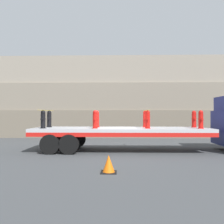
{
  "coord_description": "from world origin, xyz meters",
  "views": [
    {
      "loc": [
        -0.12,
        -12.82,
        1.91
      ],
      "look_at": [
        -0.47,
        0.0,
        2.0
      ],
      "focal_mm": 40.0,
      "sensor_mm": 36.0,
      "label": 1
    }
  ],
  "objects_px": {
    "fire_hydrant_red_near_1": "(95,120)",
    "fire_hydrant_red_far_3": "(194,119)",
    "fire_hydrant_red_near_3": "(201,120)",
    "fire_hydrant_red_far_2": "(145,119)",
    "flatbed_trailer": "(109,132)",
    "fire_hydrant_black_far_0": "(49,119)",
    "traffic_cone": "(109,164)",
    "fire_hydrant_black_near_0": "(43,120)",
    "fire_hydrant_red_far_1": "(97,119)",
    "fire_hydrant_red_near_2": "(148,120)"
  },
  "relations": [
    {
      "from": "fire_hydrant_red_near_1",
      "to": "fire_hydrant_red_far_3",
      "type": "distance_m",
      "value": 5.29
    },
    {
      "from": "fire_hydrant_red_near_3",
      "to": "fire_hydrant_red_far_2",
      "type": "bearing_deg",
      "value": 156.92
    },
    {
      "from": "flatbed_trailer",
      "to": "fire_hydrant_red_near_3",
      "type": "relative_size",
      "value": 10.0
    },
    {
      "from": "fire_hydrant_black_far_0",
      "to": "fire_hydrant_red_far_3",
      "type": "height_order",
      "value": "same"
    },
    {
      "from": "fire_hydrant_black_far_0",
      "to": "traffic_cone",
      "type": "xyz_separation_m",
      "value": [
        3.43,
        -5.29,
        -1.34
      ]
    },
    {
      "from": "flatbed_trailer",
      "to": "fire_hydrant_black_near_0",
      "type": "distance_m",
      "value": 3.37
    },
    {
      "from": "flatbed_trailer",
      "to": "fire_hydrant_red_far_2",
      "type": "bearing_deg",
      "value": 15.99
    },
    {
      "from": "fire_hydrant_red_far_2",
      "to": "fire_hydrant_black_far_0",
      "type": "bearing_deg",
      "value": 180.0
    },
    {
      "from": "fire_hydrant_red_far_1",
      "to": "flatbed_trailer",
      "type": "bearing_deg",
      "value": -39.72
    },
    {
      "from": "flatbed_trailer",
      "to": "fire_hydrant_red_far_1",
      "type": "relative_size",
      "value": 10.0
    },
    {
      "from": "fire_hydrant_red_near_1",
      "to": "fire_hydrant_red_far_2",
      "type": "relative_size",
      "value": 1.0
    },
    {
      "from": "fire_hydrant_red_far_1",
      "to": "fire_hydrant_red_far_3",
      "type": "xyz_separation_m",
      "value": [
        5.18,
        0.0,
        0.0
      ]
    },
    {
      "from": "fire_hydrant_red_far_2",
      "to": "fire_hydrant_red_far_3",
      "type": "height_order",
      "value": "same"
    },
    {
      "from": "fire_hydrant_red_near_1",
      "to": "fire_hydrant_red_far_1",
      "type": "xyz_separation_m",
      "value": [
        0.0,
        1.1,
        0.0
      ]
    },
    {
      "from": "fire_hydrant_red_near_1",
      "to": "fire_hydrant_red_near_2",
      "type": "bearing_deg",
      "value": 0.0
    },
    {
      "from": "fire_hydrant_red_near_2",
      "to": "traffic_cone",
      "type": "relative_size",
      "value": 1.57
    },
    {
      "from": "fire_hydrant_black_far_0",
      "to": "fire_hydrant_red_far_2",
      "type": "distance_m",
      "value": 5.18
    },
    {
      "from": "fire_hydrant_black_far_0",
      "to": "fire_hydrant_red_near_3",
      "type": "relative_size",
      "value": 1.0
    },
    {
      "from": "fire_hydrant_red_near_1",
      "to": "fire_hydrant_red_near_2",
      "type": "height_order",
      "value": "same"
    },
    {
      "from": "fire_hydrant_black_near_0",
      "to": "fire_hydrant_red_near_1",
      "type": "height_order",
      "value": "same"
    },
    {
      "from": "fire_hydrant_red_near_2",
      "to": "fire_hydrant_red_far_2",
      "type": "bearing_deg",
      "value": 90.0
    },
    {
      "from": "fire_hydrant_red_far_1",
      "to": "fire_hydrant_red_far_2",
      "type": "height_order",
      "value": "same"
    },
    {
      "from": "fire_hydrant_red_far_2",
      "to": "traffic_cone",
      "type": "relative_size",
      "value": 1.57
    },
    {
      "from": "fire_hydrant_black_far_0",
      "to": "flatbed_trailer",
      "type": "bearing_deg",
      "value": -9.63
    },
    {
      "from": "fire_hydrant_red_near_2",
      "to": "fire_hydrant_red_far_3",
      "type": "distance_m",
      "value": 2.81
    },
    {
      "from": "fire_hydrant_black_near_0",
      "to": "fire_hydrant_red_near_1",
      "type": "xyz_separation_m",
      "value": [
        2.59,
        0.0,
        0.0
      ]
    },
    {
      "from": "fire_hydrant_red_far_1",
      "to": "fire_hydrant_red_far_3",
      "type": "height_order",
      "value": "same"
    },
    {
      "from": "fire_hydrant_black_far_0",
      "to": "fire_hydrant_red_near_3",
      "type": "height_order",
      "value": "same"
    },
    {
      "from": "fire_hydrant_black_far_0",
      "to": "fire_hydrant_red_far_2",
      "type": "xyz_separation_m",
      "value": [
        5.18,
        0.0,
        0.0
      ]
    },
    {
      "from": "fire_hydrant_red_near_2",
      "to": "fire_hydrant_red_far_3",
      "type": "height_order",
      "value": "same"
    },
    {
      "from": "fire_hydrant_red_near_3",
      "to": "traffic_cone",
      "type": "distance_m",
      "value": 6.18
    },
    {
      "from": "flatbed_trailer",
      "to": "traffic_cone",
      "type": "height_order",
      "value": "flatbed_trailer"
    },
    {
      "from": "fire_hydrant_red_near_1",
      "to": "fire_hydrant_red_far_1",
      "type": "distance_m",
      "value": 1.1
    },
    {
      "from": "fire_hydrant_red_near_3",
      "to": "fire_hydrant_red_far_1",
      "type": "bearing_deg",
      "value": 167.97
    },
    {
      "from": "fire_hydrant_black_far_0",
      "to": "fire_hydrant_red_far_1",
      "type": "xyz_separation_m",
      "value": [
        2.59,
        0.0,
        0.0
      ]
    },
    {
      "from": "flatbed_trailer",
      "to": "fire_hydrant_red_near_1",
      "type": "relative_size",
      "value": 10.0
    },
    {
      "from": "fire_hydrant_red_far_1",
      "to": "fire_hydrant_red_near_2",
      "type": "height_order",
      "value": "same"
    },
    {
      "from": "fire_hydrant_black_far_0",
      "to": "fire_hydrant_red_near_1",
      "type": "height_order",
      "value": "same"
    },
    {
      "from": "flatbed_trailer",
      "to": "fire_hydrant_red_near_2",
      "type": "height_order",
      "value": "fire_hydrant_red_near_2"
    },
    {
      "from": "flatbed_trailer",
      "to": "traffic_cone",
      "type": "bearing_deg",
      "value": -87.82
    },
    {
      "from": "fire_hydrant_red_far_1",
      "to": "fire_hydrant_red_near_3",
      "type": "distance_m",
      "value": 5.29
    },
    {
      "from": "fire_hydrant_red_far_1",
      "to": "fire_hydrant_red_near_3",
      "type": "bearing_deg",
      "value": -12.03
    },
    {
      "from": "fire_hydrant_black_far_0",
      "to": "fire_hydrant_red_far_1",
      "type": "distance_m",
      "value": 2.59
    },
    {
      "from": "flatbed_trailer",
      "to": "fire_hydrant_red_far_3",
      "type": "distance_m",
      "value": 4.6
    },
    {
      "from": "fire_hydrant_black_near_0",
      "to": "fire_hydrant_red_near_1",
      "type": "bearing_deg",
      "value": 0.0
    },
    {
      "from": "flatbed_trailer",
      "to": "fire_hydrant_red_near_1",
      "type": "height_order",
      "value": "fire_hydrant_red_near_1"
    },
    {
      "from": "fire_hydrant_red_near_3",
      "to": "traffic_cone",
      "type": "xyz_separation_m",
      "value": [
        -4.33,
        -4.19,
        -1.34
      ]
    },
    {
      "from": "fire_hydrant_red_near_2",
      "to": "fire_hydrant_black_near_0",
      "type": "bearing_deg",
      "value": 180.0
    },
    {
      "from": "traffic_cone",
      "to": "fire_hydrant_black_near_0",
      "type": "bearing_deg",
      "value": 129.33
    },
    {
      "from": "fire_hydrant_black_near_0",
      "to": "fire_hydrant_red_far_1",
      "type": "xyz_separation_m",
      "value": [
        2.59,
        1.1,
        0.0
      ]
    }
  ]
}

